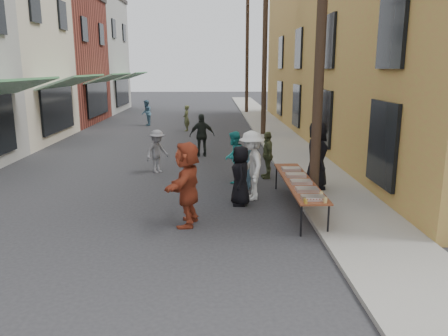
{
  "coord_description": "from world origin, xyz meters",
  "views": [
    {
      "loc": [
        1.66,
        -8.08,
        3.52
      ],
      "look_at": [
        1.89,
        1.59,
        1.3
      ],
      "focal_mm": 35.0,
      "sensor_mm": 36.0,
      "label": 1
    }
  ],
  "objects_px": {
    "serving_table": "(299,182)",
    "utility_pole_far": "(247,55)",
    "utility_pole_near": "(321,27)",
    "catering_tray_sausage": "(313,198)",
    "guest_front_a": "(240,176)",
    "utility_pole_mid": "(265,49)",
    "server": "(317,155)",
    "guest_front_c": "(234,157)"
  },
  "relations": [
    {
      "from": "serving_table",
      "to": "utility_pole_far",
      "type": "bearing_deg",
      "value": 88.83
    },
    {
      "from": "utility_pole_near",
      "to": "serving_table",
      "type": "xyz_separation_m",
      "value": [
        -0.5,
        -0.45,
        -3.79
      ]
    },
    {
      "from": "utility_pole_far",
      "to": "catering_tray_sausage",
      "type": "bearing_deg",
      "value": -91.1
    },
    {
      "from": "serving_table",
      "to": "guest_front_a",
      "type": "height_order",
      "value": "guest_front_a"
    },
    {
      "from": "utility_pole_mid",
      "to": "guest_front_a",
      "type": "distance_m",
      "value": 12.77
    },
    {
      "from": "catering_tray_sausage",
      "to": "server",
      "type": "distance_m",
      "value": 3.38
    },
    {
      "from": "utility_pole_far",
      "to": "utility_pole_mid",
      "type": "bearing_deg",
      "value": -90.0
    },
    {
      "from": "utility_pole_near",
      "to": "guest_front_a",
      "type": "xyz_separation_m",
      "value": [
        -1.95,
        -0.06,
        -3.71
      ]
    },
    {
      "from": "utility_pole_near",
      "to": "utility_pole_far",
      "type": "distance_m",
      "value": 24.0
    },
    {
      "from": "utility_pole_near",
      "to": "guest_front_a",
      "type": "distance_m",
      "value": 4.2
    },
    {
      "from": "utility_pole_far",
      "to": "serving_table",
      "type": "distance_m",
      "value": 24.75
    },
    {
      "from": "serving_table",
      "to": "guest_front_a",
      "type": "bearing_deg",
      "value": 165.03
    },
    {
      "from": "utility_pole_far",
      "to": "serving_table",
      "type": "height_order",
      "value": "utility_pole_far"
    },
    {
      "from": "guest_front_a",
      "to": "server",
      "type": "bearing_deg",
      "value": 115.84
    },
    {
      "from": "serving_table",
      "to": "guest_front_c",
      "type": "distance_m",
      "value": 3.1
    },
    {
      "from": "utility_pole_near",
      "to": "guest_front_a",
      "type": "relative_size",
      "value": 5.72
    },
    {
      "from": "utility_pole_near",
      "to": "guest_front_c",
      "type": "height_order",
      "value": "utility_pole_near"
    },
    {
      "from": "catering_tray_sausage",
      "to": "guest_front_c",
      "type": "distance_m",
      "value": 4.61
    },
    {
      "from": "utility_pole_mid",
      "to": "catering_tray_sausage",
      "type": "height_order",
      "value": "utility_pole_mid"
    },
    {
      "from": "utility_pole_near",
      "to": "server",
      "type": "bearing_deg",
      "value": 74.27
    },
    {
      "from": "catering_tray_sausage",
      "to": "server",
      "type": "relative_size",
      "value": 0.25
    },
    {
      "from": "utility_pole_mid",
      "to": "utility_pole_far",
      "type": "distance_m",
      "value": 12.0
    },
    {
      "from": "utility_pole_near",
      "to": "server",
      "type": "distance_m",
      "value": 3.62
    },
    {
      "from": "utility_pole_near",
      "to": "utility_pole_mid",
      "type": "distance_m",
      "value": 12.0
    },
    {
      "from": "serving_table",
      "to": "catering_tray_sausage",
      "type": "height_order",
      "value": "catering_tray_sausage"
    },
    {
      "from": "serving_table",
      "to": "guest_front_c",
      "type": "bearing_deg",
      "value": 119.3
    },
    {
      "from": "utility_pole_near",
      "to": "utility_pole_mid",
      "type": "relative_size",
      "value": 1.0
    },
    {
      "from": "utility_pole_mid",
      "to": "catering_tray_sausage",
      "type": "bearing_deg",
      "value": -92.03
    },
    {
      "from": "catering_tray_sausage",
      "to": "guest_front_c",
      "type": "relative_size",
      "value": 0.31
    },
    {
      "from": "utility_pole_far",
      "to": "guest_front_c",
      "type": "xyz_separation_m",
      "value": [
        -2.02,
        -21.75,
        -3.69
      ]
    },
    {
      "from": "utility_pole_near",
      "to": "catering_tray_sausage",
      "type": "relative_size",
      "value": 18.0
    },
    {
      "from": "catering_tray_sausage",
      "to": "guest_front_c",
      "type": "bearing_deg",
      "value": 109.22
    },
    {
      "from": "utility_pole_far",
      "to": "server",
      "type": "bearing_deg",
      "value": -89.18
    },
    {
      "from": "serving_table",
      "to": "utility_pole_mid",
      "type": "bearing_deg",
      "value": 87.7
    },
    {
      "from": "server",
      "to": "utility_pole_mid",
      "type": "bearing_deg",
      "value": 4.83
    },
    {
      "from": "utility_pole_far",
      "to": "catering_tray_sausage",
      "type": "xyz_separation_m",
      "value": [
        -0.5,
        -26.1,
        -3.71
      ]
    },
    {
      "from": "guest_front_a",
      "to": "server",
      "type": "xyz_separation_m",
      "value": [
        2.28,
        1.22,
        0.29
      ]
    },
    {
      "from": "guest_front_c",
      "to": "guest_front_a",
      "type": "bearing_deg",
      "value": 19.49
    },
    {
      "from": "utility_pole_mid",
      "to": "utility_pole_far",
      "type": "relative_size",
      "value": 1.0
    },
    {
      "from": "utility_pole_mid",
      "to": "utility_pole_near",
      "type": "bearing_deg",
      "value": -90.0
    },
    {
      "from": "guest_front_c",
      "to": "utility_pole_mid",
      "type": "bearing_deg",
      "value": -173.87
    },
    {
      "from": "utility_pole_near",
      "to": "utility_pole_far",
      "type": "relative_size",
      "value": 1.0
    }
  ]
}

